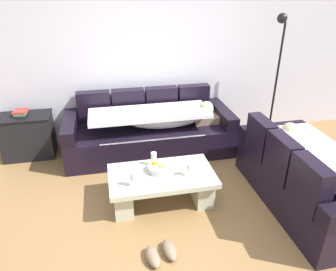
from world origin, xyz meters
The scene contains 14 objects.
ground_plane centered at (0.00, 0.00, 0.00)m, with size 14.00×14.00×0.00m, color olive.
back_wall centered at (0.00, 2.15, 1.35)m, with size 9.00×0.10×2.70m, color silver.
couch_along_wall centered at (-0.08, 1.62, 0.33)m, with size 2.42×0.92×0.88m.
couch_near_window centered at (1.44, 0.04, 0.33)m, with size 0.92×1.85×0.88m.
coffee_table centered at (-0.17, 0.39, 0.24)m, with size 1.20×0.68×0.38m.
fruit_bowl centered at (-0.18, 0.46, 0.42)m, with size 0.28×0.28×0.10m.
wine_glass_near_left centered at (-0.50, 0.23, 0.50)m, with size 0.07×0.07×0.17m.
wine_glass_near_right centered at (0.13, 0.29, 0.50)m, with size 0.07×0.07×0.17m.
wine_glass_far_back centered at (-0.22, 0.60, 0.50)m, with size 0.07×0.07×0.17m.
open_magazine centered at (0.03, 0.46, 0.39)m, with size 0.28×0.21×0.01m, color white.
side_cabinet centered at (-1.86, 1.85, 0.32)m, with size 0.72×0.44×0.64m.
book_stack_on_cabinet centered at (-1.89, 1.85, 0.69)m, with size 0.19×0.22×0.08m.
floor_lamp centered at (1.82, 1.65, 1.12)m, with size 0.33×0.31×1.95m.
pair_of_shoes centered at (-0.33, -0.44, 0.04)m, with size 0.32×0.33×0.09m.
Camera 1 is at (-0.72, -2.58, 2.37)m, focal length 33.86 mm.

